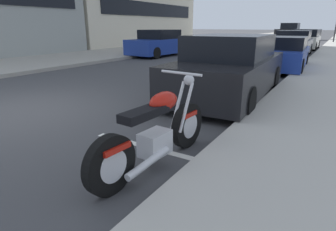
{
  "coord_description": "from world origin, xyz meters",
  "views": [
    {
      "loc": [
        -3.06,
        -5.54,
        1.7
      ],
      "look_at": [
        -0.15,
        -3.78,
        0.6
      ],
      "focal_mm": 29.86,
      "sensor_mm": 36.0,
      "label": 1
    }
  ],
  "objects": [
    {
      "name": "parked_car_across_street",
      "position": [
        8.95,
        -3.53,
        0.62
      ],
      "size": [
        4.12,
        2.0,
        1.29
      ],
      "rotation": [
        0.0,
        0.0,
        0.05
      ],
      "color": "navy",
      "rests_on": "ground"
    },
    {
      "name": "sidewalk_far_curb",
      "position": [
        12.0,
        6.59,
        0.07
      ],
      "size": [
        120.0,
        5.0,
        0.14
      ],
      "primitive_type": "cube",
      "color": "gray",
      "rests_on": "ground"
    },
    {
      "name": "parking_stall_stripe",
      "position": [
        0.0,
        -3.49,
        0.0
      ],
      "size": [
        0.12,
        2.2,
        0.01
      ],
      "primitive_type": "cube",
      "color": "silver",
      "rests_on": "ground"
    },
    {
      "name": "car_opposite_curb",
      "position": [
        11.0,
        3.58,
        0.7
      ],
      "size": [
        4.26,
        2.07,
        1.48
      ],
      "rotation": [
        0.0,
        0.0,
        3.07
      ],
      "color": "navy",
      "rests_on": "ground"
    },
    {
      "name": "crossing_truck",
      "position": [
        37.03,
        -0.26,
        0.94
      ],
      "size": [
        2.26,
        5.35,
        2.02
      ],
      "rotation": [
        0.0,
        0.0,
        1.53
      ],
      "color": "black",
      "rests_on": "ground"
    },
    {
      "name": "parked_car_behind_motorcycle",
      "position": [
        3.57,
        -3.3,
        0.7
      ],
      "size": [
        4.67,
        1.99,
        1.5
      ],
      "rotation": [
        0.0,
        0.0,
        0.04
      ],
      "color": "black",
      "rests_on": "ground"
    },
    {
      "name": "parked_motorcycle",
      "position": [
        -0.4,
        -3.76,
        0.43
      ],
      "size": [
        2.15,
        0.62,
        1.13
      ],
      "rotation": [
        0.0,
        0.0,
        -0.08
      ],
      "color": "black",
      "rests_on": "ground"
    },
    {
      "name": "parked_car_at_intersection",
      "position": [
        15.23,
        -3.08,
        0.68
      ],
      "size": [
        4.55,
        1.96,
        1.43
      ],
      "rotation": [
        0.0,
        0.0,
        0.03
      ],
      "color": "#4C515B",
      "rests_on": "ground"
    },
    {
      "name": "parked_car_second_in_row",
      "position": [
        20.96,
        -3.1,
        0.69
      ],
      "size": [
        4.52,
        1.88,
        1.45
      ],
      "rotation": [
        0.0,
        0.0,
        0.0
      ],
      "color": "beige",
      "rests_on": "ground"
    },
    {
      "name": "ground_plane",
      "position": [
        0.0,
        0.0,
        0.0
      ],
      "size": [
        260.0,
        260.0,
        0.0
      ],
      "primitive_type": "plane",
      "color": "#3D3D3F"
    }
  ]
}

